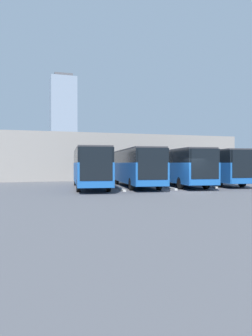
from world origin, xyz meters
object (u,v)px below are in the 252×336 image
bus_0 (212,166)px  bus_3 (90,166)px  bus_2 (135,166)px  bus_1 (178,166)px

bus_0 → bus_3: 12.75m
bus_0 → bus_3: (12.71, 0.97, 0.00)m
bus_0 → bus_2: same height
bus_0 → bus_3: same height
bus_0 → bus_2: (8.48, 0.73, 0.00)m
bus_1 → bus_0: bearing=-161.3°
bus_0 → bus_1: bearing=18.7°
bus_0 → bus_3: size_ratio=1.00×
bus_2 → bus_3: same height
bus_0 → bus_1: size_ratio=1.00×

